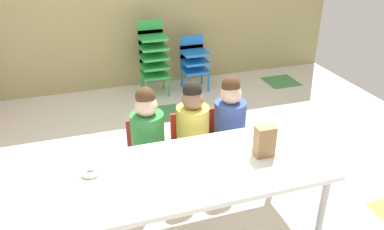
% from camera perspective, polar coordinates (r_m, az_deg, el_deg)
% --- Properties ---
extents(ground_plane, '(6.26, 4.73, 0.02)m').
position_cam_1_polar(ground_plane, '(3.34, -6.09, -11.07)').
color(ground_plane, silver).
extents(craft_table, '(1.83, 0.77, 0.59)m').
position_cam_1_polar(craft_table, '(2.58, -0.52, -8.64)').
color(craft_table, white).
rests_on(craft_table, ground_plane).
extents(seated_child_near_camera, '(0.32, 0.31, 0.92)m').
position_cam_1_polar(seated_child_near_camera, '(3.05, -6.50, -2.42)').
color(seated_child_near_camera, red).
rests_on(seated_child_near_camera, ground_plane).
extents(seated_child_middle_seat, '(0.33, 0.33, 0.92)m').
position_cam_1_polar(seated_child_middle_seat, '(3.13, 0.05, -1.40)').
color(seated_child_middle_seat, red).
rests_on(seated_child_middle_seat, ground_plane).
extents(seated_child_far_right, '(0.32, 0.31, 0.92)m').
position_cam_1_polar(seated_child_far_right, '(3.23, 5.46, -0.55)').
color(seated_child_far_right, red).
rests_on(seated_child_far_right, ground_plane).
extents(kid_chair_green_stack, '(0.32, 0.30, 0.92)m').
position_cam_1_polar(kid_chair_green_stack, '(4.90, -5.68, 8.77)').
color(kid_chair_green_stack, green).
rests_on(kid_chair_green_stack, ground_plane).
extents(kid_chair_blue_stack, '(0.32, 0.30, 0.68)m').
position_cam_1_polar(kid_chair_blue_stack, '(5.07, 0.29, 8.09)').
color(kid_chair_blue_stack, blue).
rests_on(kid_chair_blue_stack, ground_plane).
extents(paper_bag_brown, '(0.13, 0.09, 0.22)m').
position_cam_1_polar(paper_bag_brown, '(2.67, 10.50, -3.76)').
color(paper_bag_brown, '#9E754C').
rests_on(paper_bag_brown, craft_table).
extents(paper_plate_near_edge, '(0.18, 0.18, 0.01)m').
position_cam_1_polar(paper_plate_near_edge, '(2.57, -14.50, -8.43)').
color(paper_plate_near_edge, white).
rests_on(paper_plate_near_edge, craft_table).
extents(paper_plate_center_table, '(0.18, 0.18, 0.01)m').
position_cam_1_polar(paper_plate_center_table, '(2.74, 1.25, -5.06)').
color(paper_plate_center_table, white).
rests_on(paper_plate_center_table, craft_table).
extents(donut_powdered_on_plate, '(0.12, 0.12, 0.03)m').
position_cam_1_polar(donut_powdered_on_plate, '(2.56, -14.55, -8.05)').
color(donut_powdered_on_plate, white).
rests_on(donut_powdered_on_plate, craft_table).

